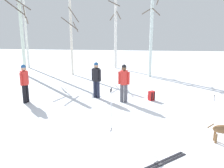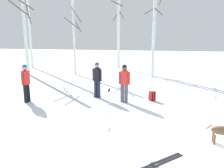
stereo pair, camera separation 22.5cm
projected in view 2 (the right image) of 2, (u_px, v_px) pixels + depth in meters
name	position (u px, v px, depth m)	size (l,w,h in m)	color
ground_plane	(125.00, 137.00, 6.90)	(60.00, 60.00, 0.00)	white
person_0	(26.00, 81.00, 10.09)	(0.34, 0.51, 1.72)	black
person_2	(97.00, 78.00, 10.74)	(0.48, 0.34, 1.72)	#1E2338
person_3	(124.00, 81.00, 10.04)	(0.52, 0.34, 1.72)	#4C4C56
dog	(224.00, 131.00, 6.42)	(0.90, 0.25, 0.57)	brown
ski_pair_lying_0	(153.00, 165.00, 5.45)	(1.58, 1.40, 0.05)	black
ski_poles_0	(109.00, 109.00, 7.09)	(0.07, 0.24, 1.43)	#B2B2BC
backpack_2	(152.00, 96.00, 10.44)	(0.34, 0.35, 0.44)	red
water_bottle_0	(216.00, 99.00, 10.35)	(0.06, 0.06, 0.26)	silver
birch_tree_0	(29.00, 20.00, 18.90)	(1.29, 1.43, 7.87)	silver
birch_tree_1	(25.00, 28.00, 15.79)	(1.57, 1.49, 6.32)	silver
birch_tree_2	(74.00, 37.00, 16.04)	(1.12, 0.97, 5.19)	silver
birch_tree_3	(119.00, 25.00, 18.61)	(1.17, 1.10, 6.91)	silver
birch_tree_4	(154.00, 20.00, 14.91)	(1.53, 1.69, 7.45)	silver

